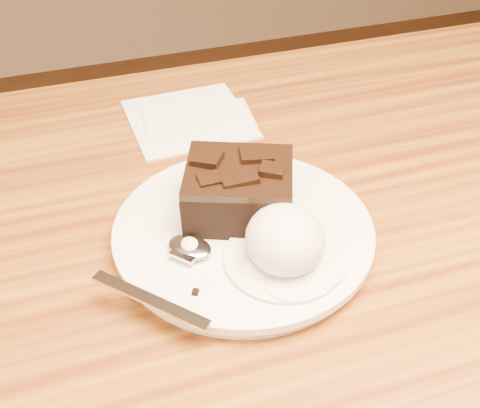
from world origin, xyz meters
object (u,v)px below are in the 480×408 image
object	(u,v)px
brownie	(239,193)
ice_cream_scoop	(285,239)
napkin	(189,118)
plate	(243,235)
spoon	(190,248)

from	to	relation	value
brownie	ice_cream_scoop	bearing A→B (deg)	-77.35
ice_cream_scoop	napkin	world-z (taller)	ice_cream_scoop
plate	napkin	world-z (taller)	plate
napkin	ice_cream_scoop	bearing A→B (deg)	-87.33
ice_cream_scoop	plate	bearing A→B (deg)	110.41
brownie	napkin	size ratio (longest dim) A/B	0.69
plate	napkin	distance (m)	0.23
plate	spoon	size ratio (longest dim) A/B	1.47
spoon	brownie	bearing A→B (deg)	-7.95
ice_cream_scoop	spoon	distance (m)	0.09
plate	brownie	distance (m)	0.04
plate	ice_cream_scoop	size ratio (longest dim) A/B	3.36
ice_cream_scoop	napkin	distance (m)	0.29
plate	napkin	size ratio (longest dim) A/B	1.73
plate	spoon	distance (m)	0.06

